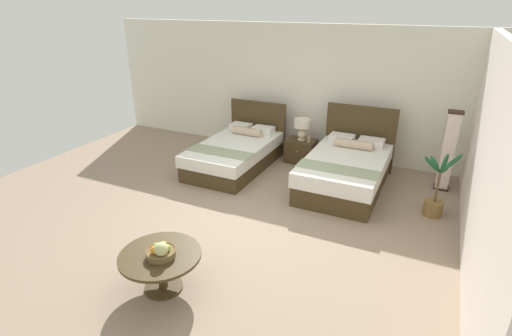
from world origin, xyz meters
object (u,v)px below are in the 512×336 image
object	(u,v)px
bed_near_window	(236,153)
floor_lamp_corner	(448,151)
nightstand	(301,151)
vase	(309,138)
coffee_table	(161,261)
bed_near_corner	(346,170)
fruit_bowl	(161,251)
table_lamp	(302,126)
potted_palm	(435,197)

from	to	relation	value
bed_near_window	floor_lamp_corner	world-z (taller)	floor_lamp_corner
bed_near_window	nightstand	xyz separation A→B (m)	(1.05, 0.78, -0.06)
vase	coffee_table	xyz separation A→B (m)	(-0.29, -4.25, -0.16)
bed_near_corner	fruit_bowl	xyz separation A→B (m)	(-1.17, -3.54, 0.21)
floor_lamp_corner	bed_near_corner	bearing A→B (deg)	-156.22
bed_near_window	vase	distance (m)	1.45
nightstand	table_lamp	xyz separation A→B (m)	(0.00, 0.02, 0.51)
vase	potted_palm	world-z (taller)	potted_palm
bed_near_corner	nightstand	world-z (taller)	bed_near_corner
nightstand	fruit_bowl	size ratio (longest dim) A/B	1.72
bed_near_corner	nightstand	distance (m)	1.35
coffee_table	table_lamp	bearing A→B (deg)	88.41
table_lamp	floor_lamp_corner	xyz separation A→B (m)	(2.63, -0.13, -0.05)
nightstand	vase	size ratio (longest dim) A/B	3.92
bed_near_window	fruit_bowl	bearing A→B (deg)	-74.51
nightstand	potted_palm	distance (m)	2.81
bed_near_corner	coffee_table	size ratio (longest dim) A/B	2.32
fruit_bowl	potted_palm	world-z (taller)	potted_palm
bed_near_corner	floor_lamp_corner	bearing A→B (deg)	23.78
nightstand	vase	distance (m)	0.35
floor_lamp_corner	fruit_bowl	bearing A→B (deg)	-122.66
fruit_bowl	potted_palm	xyz separation A→B (m)	(2.62, 3.14, -0.22)
vase	coffee_table	size ratio (longest dim) A/B	0.16
potted_palm	bed_near_window	bearing A→B (deg)	173.56
bed_near_corner	potted_palm	xyz separation A→B (m)	(1.45, -0.40, -0.01)
coffee_table	fruit_bowl	xyz separation A→B (m)	(0.05, -0.03, 0.17)
table_lamp	coffee_table	world-z (taller)	table_lamp
bed_near_corner	vase	size ratio (longest dim) A/B	14.44
nightstand	fruit_bowl	bearing A→B (deg)	-90.94
coffee_table	floor_lamp_corner	world-z (taller)	floor_lamp_corner
vase	fruit_bowl	distance (m)	4.29
table_lamp	fruit_bowl	xyz separation A→B (m)	(-0.07, -4.35, -0.20)
bed_near_corner	coffee_table	bearing A→B (deg)	-109.14
table_lamp	coffee_table	distance (m)	4.33
bed_near_corner	nightstand	size ratio (longest dim) A/B	3.68
vase	table_lamp	bearing A→B (deg)	160.67
fruit_bowl	coffee_table	bearing A→B (deg)	144.61
coffee_table	floor_lamp_corner	distance (m)	5.02
fruit_bowl	potted_palm	size ratio (longest dim) A/B	0.31
bed_near_window	nightstand	world-z (taller)	bed_near_window
nightstand	coffee_table	size ratio (longest dim) A/B	0.63
bed_near_window	coffee_table	size ratio (longest dim) A/B	2.37
bed_near_window	table_lamp	distance (m)	1.40
floor_lamp_corner	vase	bearing A→B (deg)	178.38
bed_near_window	table_lamp	xyz separation A→B (m)	(1.05, 0.80, 0.45)
fruit_bowl	floor_lamp_corner	xyz separation A→B (m)	(2.70, 4.22, 0.15)
vase	floor_lamp_corner	size ratio (longest dim) A/B	0.11
bed_near_corner	vase	world-z (taller)	bed_near_corner
potted_palm	table_lamp	bearing A→B (deg)	154.59
nightstand	floor_lamp_corner	size ratio (longest dim) A/B	0.41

